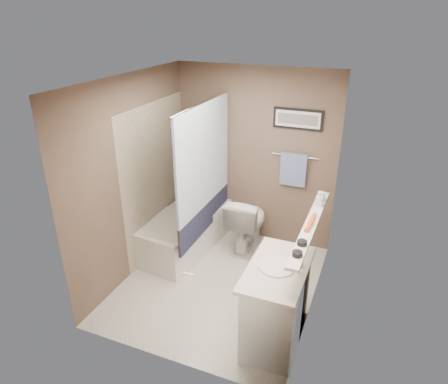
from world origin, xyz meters
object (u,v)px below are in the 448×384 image
at_px(bathtub, 185,231).
at_px(hair_brush_front, 309,226).
at_px(soap_bottle, 319,199).
at_px(candle_bowl_near, 297,254).
at_px(toilet, 248,222).
at_px(candle_bowl_far, 302,243).
at_px(hair_brush_back, 312,219).
at_px(vanity, 276,305).
at_px(glass_jar, 321,197).

xyz_separation_m(bathtub, hair_brush_front, (1.79, -0.81, 0.89)).
relative_size(hair_brush_front, soap_bottle, 1.40).
bearing_deg(candle_bowl_near, toilet, 121.17).
height_order(candle_bowl_far, hair_brush_back, hair_brush_back).
height_order(candle_bowl_near, soap_bottle, soap_bottle).
height_order(bathtub, hair_brush_front, hair_brush_front).
bearing_deg(vanity, toilet, 115.82).
bearing_deg(toilet, glass_jar, 153.60).
xyz_separation_m(toilet, glass_jar, (0.99, -0.49, 0.77)).
height_order(toilet, candle_bowl_near, candle_bowl_near).
distance_m(bathtub, hair_brush_back, 2.10).
xyz_separation_m(candle_bowl_far, glass_jar, (0.00, 0.97, 0.03)).
bearing_deg(soap_bottle, hair_brush_front, -90.00).
bearing_deg(bathtub, hair_brush_front, -18.41).
bearing_deg(candle_bowl_far, soap_bottle, 90.00).
relative_size(vanity, glass_jar, 9.00).
height_order(vanity, hair_brush_front, hair_brush_front).
bearing_deg(glass_jar, candle_bowl_near, -90.00).
bearing_deg(hair_brush_front, soap_bottle, 90.00).
relative_size(candle_bowl_far, hair_brush_front, 0.41).
bearing_deg(hair_brush_front, vanity, -117.19).
xyz_separation_m(glass_jar, soap_bottle, (0.00, -0.13, 0.03)).
distance_m(candle_bowl_near, hair_brush_back, 0.66).
relative_size(candle_bowl_far, soap_bottle, 0.57).
xyz_separation_m(candle_bowl_near, glass_jar, (0.00, 1.15, 0.03)).
distance_m(toilet, glass_jar, 1.35).
bearing_deg(hair_brush_back, glass_jar, 90.00).
distance_m(toilet, soap_bottle, 1.42).
bearing_deg(candle_bowl_near, glass_jar, 90.00).
xyz_separation_m(hair_brush_back, glass_jar, (0.00, 0.50, 0.03)).
relative_size(candle_bowl_far, glass_jar, 0.90).
bearing_deg(soap_bottle, bathtub, 170.47).
bearing_deg(soap_bottle, hair_brush_back, -90.00).
xyz_separation_m(vanity, candle_bowl_far, (0.19, 0.03, 0.73)).
height_order(bathtub, vanity, vanity).
height_order(candle_bowl_far, hair_brush_front, hair_brush_front).
height_order(bathtub, soap_bottle, soap_bottle).
bearing_deg(hair_brush_back, bathtub, 159.43).
relative_size(bathtub, candle_bowl_far, 16.67).
distance_m(glass_jar, soap_bottle, 0.13).
relative_size(glass_jar, soap_bottle, 0.63).
relative_size(bathtub, hair_brush_front, 6.82).
height_order(bathtub, candle_bowl_far, candle_bowl_far).
bearing_deg(candle_bowl_near, candle_bowl_far, 90.00).
bearing_deg(hair_brush_back, toilet, 135.20).
bearing_deg(candle_bowl_near, hair_brush_front, 90.00).
xyz_separation_m(toilet, candle_bowl_far, (0.99, -1.45, 0.74)).
distance_m(hair_brush_back, glass_jar, 0.50).
xyz_separation_m(candle_bowl_near, hair_brush_front, (0.00, 0.52, 0.00)).
relative_size(candle_bowl_near, candle_bowl_far, 1.00).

